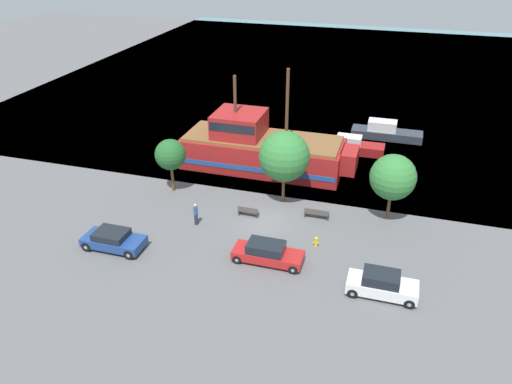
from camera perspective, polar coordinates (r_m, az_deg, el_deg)
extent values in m
plane|color=#5B5B5E|center=(38.24, 1.26, -3.26)|extent=(160.00, 160.00, 0.00)
plane|color=slate|center=(78.47, 10.21, 13.23)|extent=(80.00, 80.00, 0.00)
cube|color=#A31E1E|center=(45.93, 0.74, 4.41)|extent=(14.59, 5.28, 2.74)
cube|color=#234C93|center=(46.10, 0.74, 3.94)|extent=(14.30, 5.36, 0.45)
cube|color=#A31E1E|center=(44.43, 10.59, 3.62)|extent=(1.40, 2.91, 1.92)
cube|color=brown|center=(45.34, 0.75, 6.14)|extent=(14.01, 4.86, 0.25)
cube|color=#A31E1E|center=(45.51, -1.91, 7.82)|extent=(4.38, 4.23, 2.12)
cube|color=black|center=(45.40, -1.92, 8.19)|extent=(4.16, 4.29, 0.76)
cylinder|color=#4C331E|center=(43.65, 3.58, 9.85)|extent=(0.28, 0.28, 6.41)
cylinder|color=#4C331E|center=(45.06, -2.39, 9.84)|extent=(0.28, 0.28, 5.45)
cube|color=maroon|center=(50.38, 11.02, 4.99)|extent=(6.03, 1.87, 0.91)
cube|color=silver|center=(50.11, 10.60, 5.92)|extent=(2.41, 1.46, 0.73)
cube|color=black|center=(50.05, 11.42, 5.81)|extent=(0.12, 1.31, 0.58)
cube|color=#2D333D|center=(54.59, 14.69, 6.40)|extent=(7.25, 2.06, 0.84)
cube|color=silver|center=(54.27, 14.24, 7.38)|extent=(2.90, 1.61, 1.02)
cube|color=black|center=(54.26, 15.16, 7.26)|extent=(0.12, 1.44, 0.81)
cube|color=navy|center=(36.22, -15.93, -5.42)|extent=(4.29, 1.93, 0.61)
cube|color=black|center=(36.00, -16.22, -4.67)|extent=(2.23, 1.74, 0.47)
cylinder|color=black|center=(34.95, -14.31, -6.97)|extent=(0.72, 0.22, 0.72)
cylinder|color=gray|center=(34.95, -14.31, -6.97)|extent=(0.27, 0.25, 0.27)
cylinder|color=black|center=(36.17, -12.95, -5.45)|extent=(0.72, 0.22, 0.72)
cylinder|color=gray|center=(36.17, -12.95, -5.45)|extent=(0.27, 0.25, 0.27)
cylinder|color=black|center=(36.59, -18.80, -5.94)|extent=(0.72, 0.22, 0.72)
cylinder|color=gray|center=(36.59, -18.80, -5.94)|extent=(0.27, 0.25, 0.27)
cylinder|color=black|center=(37.76, -17.34, -4.53)|extent=(0.72, 0.22, 0.72)
cylinder|color=gray|center=(37.76, -17.34, -4.53)|extent=(0.27, 0.25, 0.27)
cube|color=white|center=(31.77, 14.21, -10.46)|extent=(4.24, 1.71, 0.72)
cube|color=black|center=(31.36, 14.13, -9.46)|extent=(2.20, 1.54, 0.64)
cylinder|color=black|center=(31.42, 17.12, -12.12)|extent=(0.65, 0.22, 0.65)
cylinder|color=gray|center=(31.42, 17.12, -12.12)|extent=(0.25, 0.25, 0.25)
cylinder|color=black|center=(32.61, 17.20, -10.42)|extent=(0.65, 0.22, 0.65)
cylinder|color=gray|center=(32.61, 17.20, -10.42)|extent=(0.25, 0.25, 0.25)
cylinder|color=black|center=(31.37, 10.97, -11.28)|extent=(0.65, 0.22, 0.65)
cylinder|color=gray|center=(31.37, 10.97, -11.28)|extent=(0.25, 0.25, 0.25)
cylinder|color=black|center=(32.57, 11.31, -9.61)|extent=(0.65, 0.22, 0.65)
cylinder|color=gray|center=(32.57, 11.31, -9.61)|extent=(0.25, 0.25, 0.25)
cube|color=#B21E1E|center=(33.55, 1.37, -7.22)|extent=(4.71, 1.71, 0.60)
cube|color=black|center=(33.23, 1.14, -6.33)|extent=(2.45, 1.54, 0.62)
cylinder|color=black|center=(32.73, 4.26, -8.83)|extent=(0.64, 0.22, 0.64)
cylinder|color=gray|center=(32.73, 4.26, -8.83)|extent=(0.24, 0.25, 0.24)
cylinder|color=black|center=(33.94, 4.85, -7.32)|extent=(0.64, 0.22, 0.64)
cylinder|color=gray|center=(33.94, 4.85, -7.32)|extent=(0.24, 0.25, 0.24)
cylinder|color=black|center=(33.55, -2.16, -7.71)|extent=(0.64, 0.22, 0.64)
cylinder|color=gray|center=(33.55, -2.16, -7.71)|extent=(0.24, 0.25, 0.24)
cylinder|color=black|center=(34.73, -1.35, -6.28)|extent=(0.64, 0.22, 0.64)
cylinder|color=gray|center=(34.73, -1.35, -6.28)|extent=(0.24, 0.25, 0.24)
cylinder|color=yellow|center=(35.43, 6.87, -5.79)|extent=(0.22, 0.22, 0.56)
sphere|color=yellow|center=(35.24, 6.91, -5.31)|extent=(0.25, 0.25, 0.25)
cylinder|color=yellow|center=(35.44, 6.62, -5.72)|extent=(0.10, 0.09, 0.09)
cylinder|color=yellow|center=(35.40, 7.13, -5.79)|extent=(0.10, 0.09, 0.09)
cube|color=#4C4742|center=(38.59, 6.97, -2.42)|extent=(1.89, 0.45, 0.05)
cube|color=#4C4742|center=(38.31, 6.93, -2.28)|extent=(1.89, 0.06, 0.40)
cube|color=#2D2D2D|center=(38.83, 5.67, -2.52)|extent=(0.12, 0.36, 0.40)
cube|color=#2D2D2D|center=(38.61, 8.23, -2.90)|extent=(0.12, 0.36, 0.40)
cube|color=#4C4742|center=(38.60, -0.87, -2.18)|extent=(1.59, 0.45, 0.05)
cube|color=#4C4742|center=(38.33, -0.96, -2.04)|extent=(1.59, 0.06, 0.40)
cube|color=#2D2D2D|center=(38.92, -1.90, -2.31)|extent=(0.12, 0.36, 0.40)
cube|color=#2D2D2D|center=(38.53, 0.18, -2.63)|extent=(0.12, 0.36, 0.40)
cylinder|color=#232838|center=(37.81, -6.86, -3.11)|extent=(0.27, 0.27, 0.86)
cylinder|color=#2D4C93|center=(37.42, -6.92, -2.11)|extent=(0.32, 0.32, 0.67)
sphere|color=beige|center=(37.19, -6.96, -1.52)|extent=(0.23, 0.23, 0.23)
cylinder|color=brown|center=(42.50, -9.52, 1.52)|extent=(0.24, 0.24, 2.24)
sphere|color=#235B28|center=(41.56, -9.76, 4.24)|extent=(2.56, 2.56, 2.56)
cylinder|color=brown|center=(40.28, 3.14, 0.38)|extent=(0.24, 0.24, 2.33)
sphere|color=#337A38|center=(39.01, 3.25, 4.09)|extent=(4.00, 4.00, 4.00)
cylinder|color=brown|center=(39.16, 14.92, -1.66)|extent=(0.24, 0.24, 2.16)
sphere|color=#337A38|center=(37.99, 15.39, 1.65)|extent=(3.42, 3.42, 3.42)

